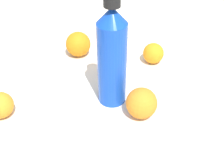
{
  "coord_description": "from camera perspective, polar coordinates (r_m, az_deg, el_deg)",
  "views": [
    {
      "loc": [
        -0.54,
        0.25,
        0.5
      ],
      "look_at": [
        -0.04,
        -0.02,
        0.08
      ],
      "focal_mm": 45.33,
      "sensor_mm": 36.0,
      "label": 1
    }
  ],
  "objects": [
    {
      "name": "orange_2",
      "position": [
        0.74,
        -21.66,
        -5.78
      ],
      "size": [
        0.07,
        0.07,
        0.07
      ],
      "primitive_type": "sphere",
      "color": "orange",
      "rests_on": "ground_plane"
    },
    {
      "name": "ground_plane",
      "position": [
        0.78,
        -2.54,
        -3.43
      ],
      "size": [
        2.4,
        2.4,
        0.0
      ],
      "primitive_type": "plane",
      "color": "silver"
    },
    {
      "name": "orange_3",
      "position": [
        0.91,
        -6.84,
        6.11
      ],
      "size": [
        0.08,
        0.08,
        0.08
      ],
      "primitive_type": "sphere",
      "color": "orange",
      "rests_on": "ground_plane"
    },
    {
      "name": "water_bottle",
      "position": [
        0.67,
        0.0,
        3.66
      ],
      "size": [
        0.07,
        0.07,
        0.29
      ],
      "rotation": [
        0.0,
        0.0,
        1.12
      ],
      "color": "blue",
      "rests_on": "ground_plane"
    },
    {
      "name": "orange_0",
      "position": [
        0.69,
        5.98,
        -5.76
      ],
      "size": [
        0.08,
        0.08,
        0.08
      ],
      "primitive_type": "sphere",
      "color": "orange",
      "rests_on": "ground_plane"
    },
    {
      "name": "orange_1",
      "position": [
        0.88,
        8.34,
        4.26
      ],
      "size": [
        0.06,
        0.06,
        0.06
      ],
      "primitive_type": "sphere",
      "color": "orange",
      "rests_on": "ground_plane"
    }
  ]
}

